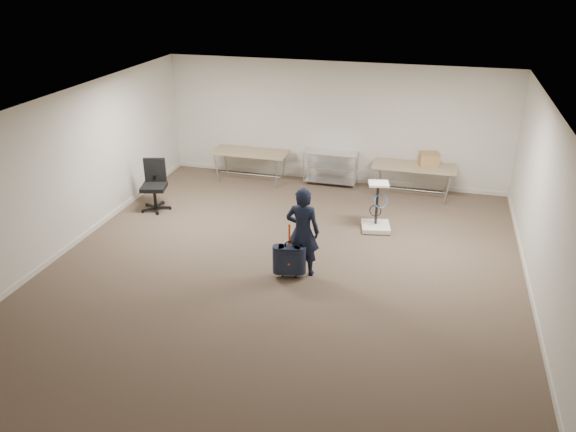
% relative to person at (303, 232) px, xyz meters
% --- Properties ---
extents(ground, '(9.00, 9.00, 0.00)m').
position_rel_person_xyz_m(ground, '(-0.34, -0.02, -0.77)').
color(ground, '#4A3B2D').
rests_on(ground, ground).
extents(room_shell, '(8.00, 9.00, 9.00)m').
position_rel_person_xyz_m(room_shell, '(-0.34, 1.36, -0.72)').
color(room_shell, beige).
rests_on(room_shell, ground).
extents(folding_table_left, '(1.80, 0.75, 0.73)m').
position_rel_person_xyz_m(folding_table_left, '(-2.24, 3.93, -0.10)').
color(folding_table_left, '#927F59').
rests_on(folding_table_left, ground).
extents(folding_table_right, '(1.80, 0.75, 0.73)m').
position_rel_person_xyz_m(folding_table_right, '(1.56, 3.93, -0.10)').
color(folding_table_right, '#927F59').
rests_on(folding_table_right, ground).
extents(wire_shelf, '(1.22, 0.47, 0.80)m').
position_rel_person_xyz_m(wire_shelf, '(-0.34, 4.18, -0.33)').
color(wire_shelf, silver).
rests_on(wire_shelf, ground).
extents(person, '(0.57, 0.38, 1.55)m').
position_rel_person_xyz_m(person, '(0.00, 0.00, 0.00)').
color(person, black).
rests_on(person, ground).
extents(suitcase, '(0.39, 0.27, 0.97)m').
position_rel_person_xyz_m(suitcase, '(-0.17, -0.20, -0.44)').
color(suitcase, black).
rests_on(suitcase, ground).
extents(office_chair, '(0.65, 0.65, 1.06)m').
position_rel_person_xyz_m(office_chair, '(-3.65, 1.82, -0.45)').
color(office_chair, black).
rests_on(office_chair, ground).
extents(equipment_cart, '(0.63, 0.63, 0.99)m').
position_rel_person_xyz_m(equipment_cart, '(0.99, 2.01, -0.52)').
color(equipment_cart, beige).
rests_on(equipment_cart, ground).
extents(cardboard_box, '(0.47, 0.40, 0.31)m').
position_rel_person_xyz_m(cardboard_box, '(1.86, 3.98, 0.11)').
color(cardboard_box, olive).
rests_on(cardboard_box, folding_table_right).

